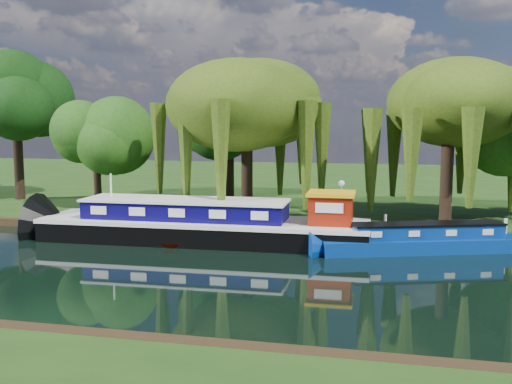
# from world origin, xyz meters

# --- Properties ---
(ground) EXTENTS (120.00, 120.00, 0.00)m
(ground) POSITION_xyz_m (0.00, 0.00, 0.00)
(ground) COLOR black
(far_bank) EXTENTS (120.00, 52.00, 0.45)m
(far_bank) POSITION_xyz_m (0.00, 34.00, 0.23)
(far_bank) COLOR #1A360E
(far_bank) RESTS_ON ground
(dutch_barge) EXTENTS (17.55, 4.25, 3.69)m
(dutch_barge) POSITION_xyz_m (-6.31, 6.21, 0.91)
(dutch_barge) COLOR black
(dutch_barge) RESTS_ON ground
(narrowboat) EXTENTS (10.57, 5.06, 1.54)m
(narrowboat) POSITION_xyz_m (5.00, 6.28, 0.55)
(narrowboat) COLOR navy
(narrowboat) RESTS_ON ground
(red_dinghy) EXTENTS (3.24, 2.80, 0.56)m
(red_dinghy) POSITION_xyz_m (-7.93, 4.81, 0.00)
(red_dinghy) COLOR maroon
(red_dinghy) RESTS_ON ground
(willow_left) EXTENTS (7.71, 7.71, 9.24)m
(willow_left) POSITION_xyz_m (-5.41, 11.87, 7.16)
(willow_left) COLOR black
(willow_left) RESTS_ON far_bank
(willow_right) EXTENTS (7.10, 7.10, 8.65)m
(willow_right) POSITION_xyz_m (6.34, 11.36, 6.76)
(willow_right) COLOR black
(willow_right) RESTS_ON far_bank
(tree_far_left) EXTENTS (4.54, 4.54, 7.32)m
(tree_far_left) POSITION_xyz_m (-16.08, 12.84, 5.47)
(tree_far_left) COLOR black
(tree_far_left) RESTS_ON far_bank
(tree_far_back) EXTENTS (6.02, 6.02, 10.13)m
(tree_far_back) POSITION_xyz_m (-24.46, 16.24, 7.50)
(tree_far_back) COLOR black
(tree_far_back) RESTS_ON far_bank
(tree_far_mid) EXTENTS (5.03, 5.03, 8.24)m
(tree_far_mid) POSITION_xyz_m (-7.51, 15.52, 6.13)
(tree_far_mid) COLOR black
(tree_far_mid) RESTS_ON far_bank
(lamppost) EXTENTS (0.36, 0.36, 2.56)m
(lamppost) POSITION_xyz_m (0.50, 10.50, 2.42)
(lamppost) COLOR silver
(lamppost) RESTS_ON far_bank
(mooring_posts) EXTENTS (19.16, 0.16, 1.00)m
(mooring_posts) POSITION_xyz_m (-0.50, 8.40, 0.95)
(mooring_posts) COLOR silver
(mooring_posts) RESTS_ON far_bank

